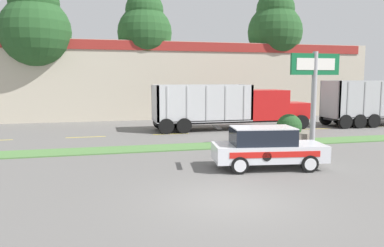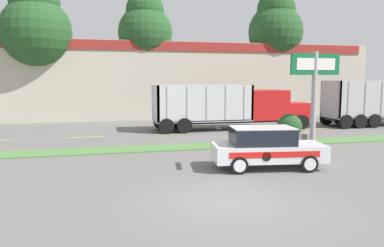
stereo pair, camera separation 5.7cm
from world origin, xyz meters
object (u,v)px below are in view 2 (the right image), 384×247
at_px(dump_truck_mid, 247,108).
at_px(rally_car, 266,147).
at_px(stone_planter, 289,133).
at_px(store_sign_post, 315,80).

distance_m(dump_truck_mid, rally_car, 12.26).
bearing_deg(stone_planter, rally_car, -125.97).
relative_size(rally_car, stone_planter, 1.81).
bearing_deg(rally_car, dump_truck_mid, 71.63).
distance_m(dump_truck_mid, store_sign_post, 7.99).
distance_m(dump_truck_mid, stone_planter, 6.28).
xyz_separation_m(store_sign_post, stone_planter, (-0.57, 1.49, -3.01)).
bearing_deg(store_sign_post, dump_truck_mid, 94.77).
height_order(dump_truck_mid, stone_planter, dump_truck_mid).
xyz_separation_m(rally_car, stone_planter, (3.93, 5.41, -0.31)).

